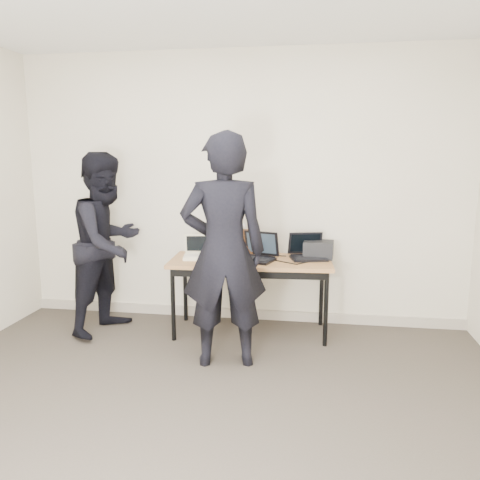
% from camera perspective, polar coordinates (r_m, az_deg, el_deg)
% --- Properties ---
extents(room, '(4.60, 4.60, 2.80)m').
position_cam_1_polar(room, '(2.52, -7.79, 2.55)').
color(room, '#3E372F').
rests_on(room, ground).
extents(desk, '(1.53, 0.73, 0.72)m').
position_cam_1_polar(desk, '(4.40, 1.29, -3.17)').
color(desk, '#9A693B').
rests_on(desk, ground).
extents(laptop_beige, '(0.31, 0.30, 0.21)m').
position_cam_1_polar(laptop_beige, '(4.48, -5.15, -1.65)').
color(laptop_beige, beige).
rests_on(laptop_beige, desk).
extents(laptop_center, '(0.41, 0.41, 0.26)m').
position_cam_1_polar(laptop_center, '(4.38, 2.13, -1.68)').
color(laptop_center, black).
rests_on(laptop_center, desk).
extents(laptop_right, '(0.39, 0.38, 0.24)m').
position_cam_1_polar(laptop_right, '(4.48, 8.20, -1.54)').
color(laptop_right, black).
rests_on(laptop_right, desk).
extents(leather_satchel, '(0.36, 0.18, 0.25)m').
position_cam_1_polar(leather_satchel, '(4.61, -0.56, -0.18)').
color(leather_satchel, '#5C3218').
rests_on(leather_satchel, desk).
extents(tissue, '(0.14, 0.12, 0.08)m').
position_cam_1_polar(tissue, '(4.58, -0.18, 1.74)').
color(tissue, white).
rests_on(tissue, leather_satchel).
extents(equipment_box, '(0.29, 0.26, 0.16)m').
position_cam_1_polar(equipment_box, '(4.53, 9.54, -1.14)').
color(equipment_box, black).
rests_on(equipment_box, desk).
extents(power_brick, '(0.07, 0.04, 0.03)m').
position_cam_1_polar(power_brick, '(4.26, -1.95, -2.64)').
color(power_brick, black).
rests_on(power_brick, desk).
extents(cables, '(1.15, 0.41, 0.01)m').
position_cam_1_polar(cables, '(4.38, 1.86, -2.40)').
color(cables, black).
rests_on(cables, desk).
extents(person_typist, '(0.77, 0.59, 1.87)m').
position_cam_1_polar(person_typist, '(3.70, -2.00, -1.40)').
color(person_typist, black).
rests_on(person_typist, ground).
extents(person_observer, '(0.87, 0.99, 1.72)m').
position_cam_1_polar(person_observer, '(4.62, -15.81, -0.41)').
color(person_observer, black).
rests_on(person_observer, ground).
extents(baseboard, '(4.50, 0.03, 0.10)m').
position_cam_1_polar(baseboard, '(4.97, -0.04, -8.94)').
color(baseboard, '#A59988').
rests_on(baseboard, ground).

